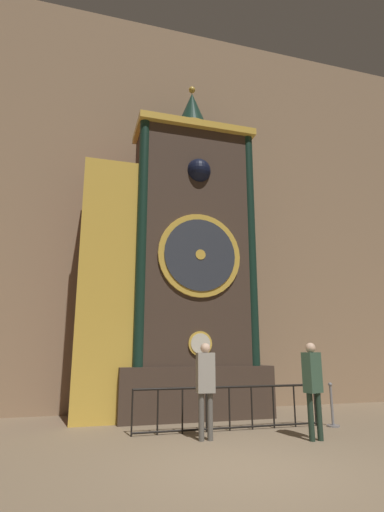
# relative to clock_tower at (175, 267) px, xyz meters

# --- Properties ---
(ground_plane) EXTENTS (28.00, 28.00, 0.00)m
(ground_plane) POSITION_rel_clock_tower_xyz_m (0.08, -4.62, -3.87)
(ground_plane) COLOR #847056
(cathedral_back_wall) EXTENTS (24.00, 0.32, 12.59)m
(cathedral_back_wall) POSITION_rel_clock_tower_xyz_m (-0.01, 1.33, 2.41)
(cathedral_back_wall) COLOR #997A5B
(cathedral_back_wall) RESTS_ON ground_plane
(clock_tower) EXTENTS (4.98, 1.79, 9.57)m
(clock_tower) POSITION_rel_clock_tower_xyz_m (0.00, 0.00, 0.00)
(clock_tower) COLOR #423328
(clock_tower) RESTS_ON ground_plane
(railing_fence) EXTENTS (4.20, 0.05, 0.91)m
(railing_fence) POSITION_rel_clock_tower_xyz_m (0.77, -1.89, -3.37)
(railing_fence) COLOR black
(railing_fence) RESTS_ON ground_plane
(visitor_near) EXTENTS (0.36, 0.24, 1.80)m
(visitor_near) POSITION_rel_clock_tower_xyz_m (-0.01, -2.65, -2.80)
(visitor_near) COLOR #58554F
(visitor_near) RESTS_ON ground_plane
(visitor_far) EXTENTS (0.39, 0.32, 1.81)m
(visitor_far) POSITION_rel_clock_tower_xyz_m (1.99, -3.23, -2.79)
(visitor_far) COLOR #213427
(visitor_far) RESTS_ON ground_plane
(stanchion_post) EXTENTS (0.28, 0.28, 0.94)m
(stanchion_post) POSITION_rel_clock_tower_xyz_m (3.16, -2.09, -3.58)
(stanchion_post) COLOR gray
(stanchion_post) RESTS_ON ground_plane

